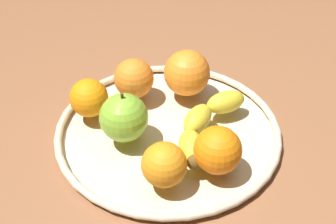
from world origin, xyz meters
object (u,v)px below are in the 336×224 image
(banana, at_px, (205,124))
(orange_back_left, at_px, (187,73))
(orange_front_left, at_px, (89,98))
(orange_front_right, at_px, (218,150))
(orange_center, at_px, (134,78))
(fruit_bowl, at_px, (168,131))
(apple, at_px, (124,118))
(orange_back_right, at_px, (164,165))

(banana, bearing_deg, orange_back_left, -137.10)
(orange_front_left, xyz_separation_m, orange_front_right, (-0.02, 0.23, 0.00))
(orange_center, height_order, orange_front_right, same)
(banana, height_order, orange_front_right, orange_front_right)
(fruit_bowl, height_order, apple, apple)
(fruit_bowl, relative_size, orange_back_right, 5.68)
(fruit_bowl, xyz_separation_m, banana, (-0.02, 0.06, 0.03))
(fruit_bowl, relative_size, orange_front_right, 5.23)
(orange_front_left, bearing_deg, orange_back_left, 146.26)
(fruit_bowl, xyz_separation_m, orange_front_right, (0.03, 0.11, 0.04))
(banana, relative_size, orange_front_left, 3.15)
(apple, bearing_deg, orange_center, -148.60)
(apple, xyz_separation_m, orange_front_left, (-0.01, -0.08, -0.01))
(orange_back_left, height_order, orange_front_left, orange_back_left)
(orange_back_left, distance_m, orange_front_left, 0.17)
(orange_center, xyz_separation_m, orange_back_right, (0.13, 0.16, -0.00))
(orange_back_right, xyz_separation_m, orange_front_right, (-0.06, 0.05, 0.00))
(apple, height_order, orange_back_left, apple)
(banana, relative_size, orange_back_right, 3.10)
(orange_center, bearing_deg, orange_front_left, -17.77)
(fruit_bowl, relative_size, banana, 1.83)
(orange_back_right, relative_size, orange_front_left, 1.01)
(fruit_bowl, distance_m, orange_back_right, 0.12)
(fruit_bowl, distance_m, banana, 0.07)
(apple, height_order, orange_front_right, apple)
(banana, xyz_separation_m, apple, (0.08, -0.10, 0.02))
(fruit_bowl, relative_size, orange_center, 5.30)
(banana, height_order, orange_back_right, orange_back_right)
(orange_back_left, bearing_deg, orange_front_left, -33.74)
(apple, xyz_separation_m, orange_center, (-0.09, -0.06, -0.00))
(apple, bearing_deg, orange_back_right, 69.57)
(orange_back_right, distance_m, orange_front_right, 0.08)
(orange_front_left, relative_size, orange_front_right, 0.91)
(fruit_bowl, relative_size, apple, 4.35)
(fruit_bowl, distance_m, orange_front_right, 0.12)
(fruit_bowl, distance_m, orange_front_left, 0.14)
(banana, distance_m, orange_front_left, 0.19)
(fruit_bowl, xyz_separation_m, orange_back_right, (0.10, 0.06, 0.04))
(apple, xyz_separation_m, orange_back_right, (0.04, 0.10, -0.01))
(apple, bearing_deg, orange_back_left, 175.51)
(orange_back_right, bearing_deg, fruit_bowl, -146.62)
(fruit_bowl, bearing_deg, orange_back_left, -163.07)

